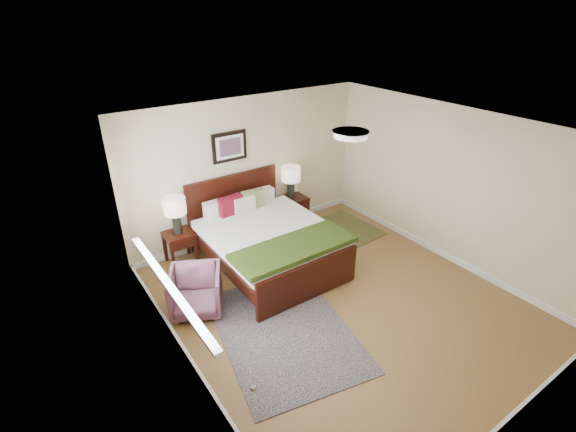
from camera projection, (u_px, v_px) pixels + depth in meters
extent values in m
plane|color=olive|center=(339.00, 301.00, 6.02)|extent=(5.00, 5.00, 0.00)
cube|color=beige|center=(248.00, 169.00, 7.27)|extent=(4.50, 0.04, 2.50)
cube|color=beige|center=(536.00, 337.00, 3.62)|extent=(4.50, 0.04, 2.50)
cube|color=beige|center=(181.00, 284.00, 4.30)|extent=(0.04, 5.00, 2.50)
cube|color=beige|center=(451.00, 186.00, 6.59)|extent=(0.04, 5.00, 2.50)
cube|color=white|center=(351.00, 131.00, 4.88)|extent=(4.50, 5.00, 0.02)
cube|color=silver|center=(157.00, 242.00, 4.76)|extent=(0.02, 2.72, 1.32)
cube|color=silver|center=(159.00, 242.00, 4.76)|extent=(0.01, 2.60, 1.20)
cube|color=silver|center=(169.00, 286.00, 5.07)|extent=(0.10, 2.72, 0.04)
cube|color=silver|center=(275.00, 417.00, 3.11)|extent=(0.01, 1.00, 2.18)
cube|color=brown|center=(276.00, 419.00, 3.13)|extent=(0.01, 0.90, 2.10)
cylinder|color=#999999|center=(253.00, 388.00, 3.45)|extent=(0.04, 0.04, 0.04)
cylinder|color=white|center=(351.00, 134.00, 4.89)|extent=(0.40, 0.40, 0.07)
cylinder|color=beige|center=(351.00, 131.00, 4.88)|extent=(0.44, 0.44, 0.01)
cube|color=#331007|center=(234.00, 207.00, 7.35)|extent=(1.73, 0.06, 1.21)
cube|color=#331007|center=(309.00, 281.00, 5.89)|extent=(1.73, 0.06, 0.61)
cube|color=#331007|center=(221.00, 263.00, 6.26)|extent=(0.06, 2.17, 0.19)
cube|color=#331007|center=(308.00, 232.00, 7.10)|extent=(0.06, 2.17, 0.19)
cube|color=silver|center=(267.00, 239.00, 6.62)|extent=(1.63, 2.15, 0.24)
cube|color=silver|center=(270.00, 233.00, 6.47)|extent=(1.81, 1.92, 0.11)
cube|color=#2B3F12|center=(294.00, 248.00, 5.98)|extent=(1.85, 0.70, 0.08)
cube|color=silver|center=(220.00, 208.00, 6.90)|extent=(0.54, 0.18, 0.28)
cube|color=silver|center=(259.00, 197.00, 7.29)|extent=(0.54, 0.18, 0.28)
cube|color=#600B19|center=(231.00, 206.00, 6.87)|extent=(0.42, 0.17, 0.35)
cube|color=olive|center=(253.00, 200.00, 7.09)|extent=(0.42, 0.16, 0.35)
cube|color=beige|center=(245.00, 206.00, 6.93)|extent=(0.37, 0.13, 0.30)
cube|color=black|center=(229.00, 147.00, 6.86)|extent=(0.62, 0.03, 0.50)
cube|color=silver|center=(230.00, 147.00, 6.85)|extent=(0.50, 0.01, 0.38)
cube|color=#A52D23|center=(230.00, 147.00, 6.84)|extent=(0.38, 0.01, 0.28)
cube|color=#331007|center=(178.00, 234.00, 6.70)|extent=(0.46, 0.41, 0.05)
cube|color=#331007|center=(173.00, 257.00, 6.59)|extent=(0.05, 0.05, 0.50)
cube|color=#331007|center=(196.00, 250.00, 6.79)|extent=(0.05, 0.05, 0.50)
cube|color=#331007|center=(165.00, 248.00, 6.85)|extent=(0.05, 0.05, 0.50)
cube|color=#331007|center=(188.00, 241.00, 7.05)|extent=(0.05, 0.05, 0.50)
cube|color=#331007|center=(184.00, 245.00, 6.60)|extent=(0.40, 0.03, 0.14)
cube|color=#331007|center=(291.00, 199.00, 7.80)|extent=(0.58, 0.44, 0.05)
cube|color=#331007|center=(285.00, 220.00, 7.66)|extent=(0.05, 0.05, 0.53)
cube|color=#331007|center=(308.00, 213.00, 7.93)|extent=(0.05, 0.05, 0.53)
cube|color=#331007|center=(274.00, 213.00, 7.94)|extent=(0.05, 0.05, 0.53)
cube|color=#331007|center=(296.00, 206.00, 8.20)|extent=(0.05, 0.05, 0.53)
cube|color=#331007|center=(297.00, 208.00, 7.70)|extent=(0.52, 0.03, 0.14)
cube|color=#331007|center=(291.00, 219.00, 7.99)|extent=(0.52, 0.38, 0.03)
cube|color=black|center=(291.00, 217.00, 7.98)|extent=(0.21, 0.27, 0.03)
cube|color=black|center=(291.00, 216.00, 7.96)|extent=(0.21, 0.27, 0.03)
cube|color=black|center=(291.00, 214.00, 7.95)|extent=(0.21, 0.27, 0.03)
cube|color=black|center=(291.00, 212.00, 7.93)|extent=(0.21, 0.27, 0.03)
cube|color=black|center=(291.00, 211.00, 7.91)|extent=(0.21, 0.27, 0.03)
cylinder|color=black|center=(177.00, 224.00, 6.61)|extent=(0.14, 0.14, 0.32)
cylinder|color=black|center=(176.00, 214.00, 6.53)|extent=(0.02, 0.02, 0.06)
cylinder|color=beige|center=(174.00, 206.00, 6.46)|extent=(0.35, 0.35, 0.26)
cylinder|color=black|center=(291.00, 190.00, 7.72)|extent=(0.14, 0.14, 0.32)
cylinder|color=black|center=(291.00, 181.00, 7.63)|extent=(0.02, 0.02, 0.06)
cylinder|color=beige|center=(291.00, 174.00, 7.57)|extent=(0.35, 0.35, 0.26)
imported|color=brown|center=(196.00, 291.00, 5.70)|extent=(0.92, 0.93, 0.63)
cube|color=#0F0C3D|center=(284.00, 331.00, 5.46)|extent=(2.02, 2.53, 0.01)
cube|color=black|center=(348.00, 227.00, 7.96)|extent=(0.88, 1.29, 0.01)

